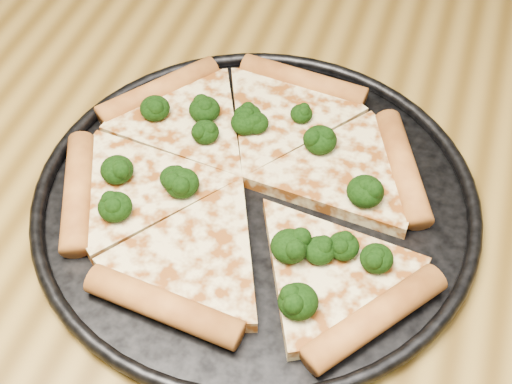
% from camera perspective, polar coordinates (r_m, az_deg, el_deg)
% --- Properties ---
extents(dining_table, '(1.20, 0.90, 0.75)m').
position_cam_1_polar(dining_table, '(0.72, -1.47, -5.33)').
color(dining_table, olive).
rests_on(dining_table, ground).
extents(pizza_pan, '(0.38, 0.38, 0.02)m').
position_cam_1_polar(pizza_pan, '(0.64, 0.00, -0.48)').
color(pizza_pan, black).
rests_on(pizza_pan, dining_table).
extents(pizza, '(0.35, 0.32, 0.02)m').
position_cam_1_polar(pizza, '(0.64, -0.77, 0.72)').
color(pizza, '#DEC988').
rests_on(pizza, pizza_pan).
extents(broccoli_florets, '(0.26, 0.22, 0.02)m').
position_cam_1_polar(broccoli_florets, '(0.63, -0.54, 0.97)').
color(broccoli_florets, black).
rests_on(broccoli_florets, pizza).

